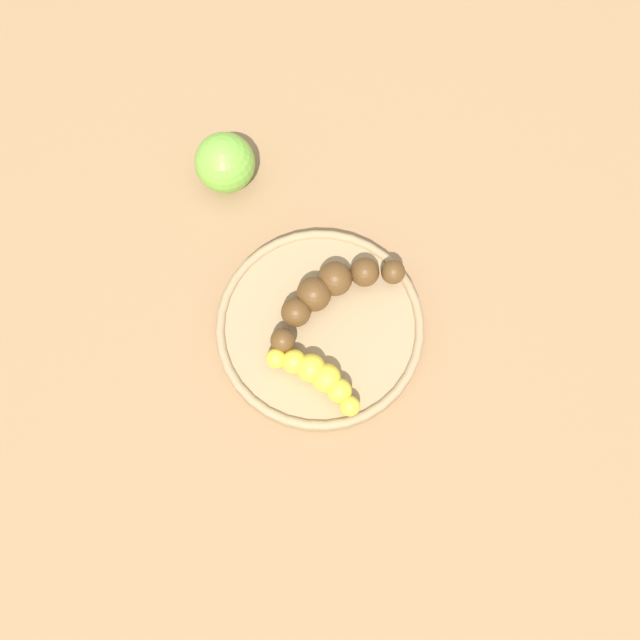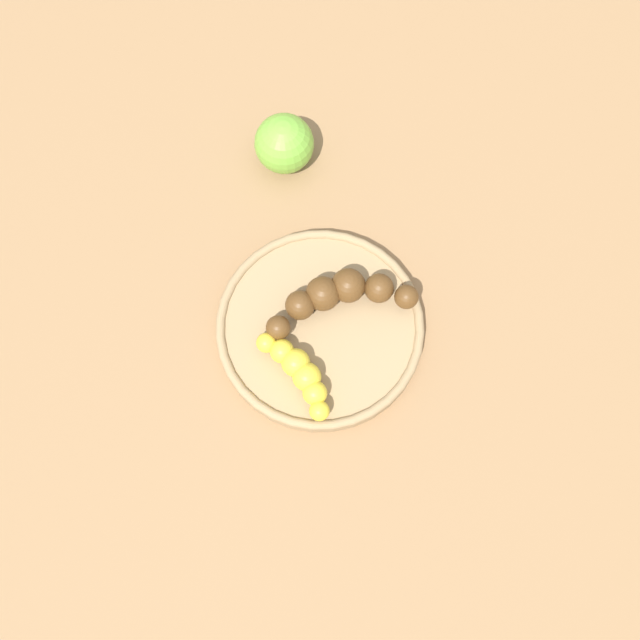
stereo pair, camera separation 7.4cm
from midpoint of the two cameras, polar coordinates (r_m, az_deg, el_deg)
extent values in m
plane|color=#936D47|center=(0.78, -2.70, -1.28)|extent=(2.40, 2.40, 0.00)
cylinder|color=#A08259|center=(0.77, -2.73, -1.09)|extent=(0.22, 0.22, 0.02)
torus|color=#A08259|center=(0.76, -2.76, -0.89)|extent=(0.22, 0.22, 0.01)
sphere|color=#593819|center=(0.76, 3.08, 3.40)|extent=(0.03, 0.03, 0.03)
sphere|color=#593819|center=(0.76, 0.82, 3.40)|extent=(0.03, 0.03, 0.03)
sphere|color=#593819|center=(0.76, -1.37, 2.80)|extent=(0.04, 0.04, 0.04)
sphere|color=#593819|center=(0.75, -3.30, 1.62)|extent=(0.04, 0.04, 0.04)
sphere|color=#593819|center=(0.75, -4.82, -0.04)|extent=(0.03, 0.03, 0.03)
sphere|color=#593819|center=(0.74, -5.82, -2.06)|extent=(0.03, 0.03, 0.03)
sphere|color=yellow|center=(0.72, -0.53, -7.32)|extent=(0.02, 0.02, 0.02)
sphere|color=yellow|center=(0.73, -1.34, -6.10)|extent=(0.03, 0.03, 0.03)
sphere|color=yellow|center=(0.73, -2.37, -5.08)|extent=(0.03, 0.03, 0.03)
sphere|color=yellow|center=(0.73, -3.59, -4.29)|extent=(0.03, 0.03, 0.03)
sphere|color=yellow|center=(0.74, -4.93, -3.76)|extent=(0.03, 0.03, 0.03)
sphere|color=yellow|center=(0.74, -6.35, -3.51)|extent=(0.02, 0.02, 0.02)
sphere|color=#72B238|center=(0.83, -10.12, 11.82)|extent=(0.07, 0.07, 0.07)
camera|label=1|loc=(0.04, -92.90, -8.99)|focal=40.31mm
camera|label=2|loc=(0.04, 87.10, 8.99)|focal=40.31mm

